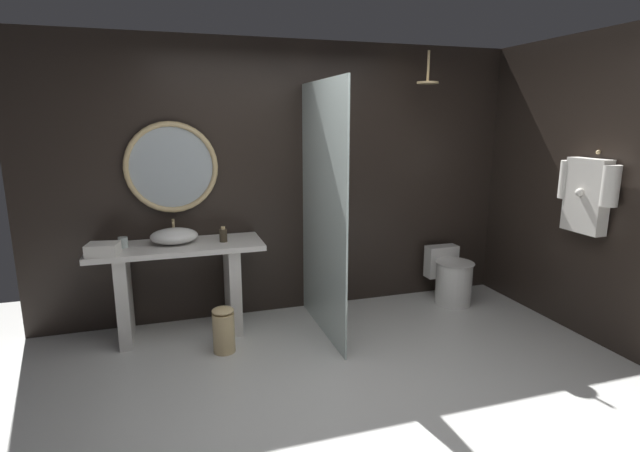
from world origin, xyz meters
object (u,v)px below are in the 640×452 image
Objects in this scene: folded_hand_towel at (103,249)px; hanging_bathrobe at (587,192)px; vessel_sink at (174,236)px; waste_bin at (224,329)px; toilet at (451,278)px; round_wall_mirror at (172,168)px; soap_dispenser at (223,235)px; rain_shower_head at (428,80)px; tumbler_cup at (123,242)px.

hanging_bathrobe is at bearing -13.27° from folded_hand_towel.
waste_bin is at bearing -56.68° from vessel_sink.
toilet is (2.73, -0.10, -0.63)m from vessel_sink.
round_wall_mirror is 1.50m from waste_bin.
vessel_sink is at bearing 123.32° from waste_bin.
waste_bin is (-0.08, -0.44, -0.69)m from soap_dispenser.
round_wall_mirror is at bearing 144.24° from soap_dispenser.
hanging_bathrobe reaches higher than waste_bin.
waste_bin is 1.15m from folded_hand_towel.
vessel_sink is 1.36× the size of rain_shower_head.
folded_hand_towel is (-0.55, -0.22, -0.02)m from vessel_sink.
rain_shower_head is 0.43× the size of hanging_bathrobe.
round_wall_mirror is 2.98m from toilet.
toilet is at bearing 119.29° from hanging_bathrobe.
waste_bin is (-2.97, 0.62, -1.09)m from hanging_bathrobe.
hanging_bathrobe is 1.24× the size of toilet.
soap_dispenser is 3.11m from hanging_bathrobe.
tumbler_cup is 0.23× the size of waste_bin.
waste_bin is at bearing 168.30° from hanging_bathrobe.
soap_dispenser is at bearing 80.05° from waste_bin.
soap_dispenser is 0.46× the size of rain_shower_head.
soap_dispenser is at bearing -8.94° from vessel_sink.
hanging_bathrobe is 1.56m from toilet.
hanging_bathrobe is at bearing -60.71° from toilet.
round_wall_mirror is 3.56m from hanging_bathrobe.
soap_dispenser is at bearing 179.23° from toilet.
hanging_bathrobe reaches higher than tumbler_cup.
round_wall_mirror reaches higher than hanging_bathrobe.
round_wall_mirror is at bearing 157.77° from hanging_bathrobe.
waste_bin is (0.32, -0.73, -1.27)m from round_wall_mirror.
round_wall_mirror is at bearing 173.37° from toilet.
tumbler_cup is 3.20m from toilet.
soap_dispenser is at bearing -35.76° from round_wall_mirror.
folded_hand_towel is at bearing -177.37° from rain_shower_head.
round_wall_mirror is at bearing 172.66° from rain_shower_head.
round_wall_mirror is (-0.39, 0.28, 0.58)m from soap_dispenser.
soap_dispenser is 0.35× the size of waste_bin.
soap_dispenser is 0.58× the size of folded_hand_towel.
hanging_bathrobe is 2.92× the size of folded_hand_towel.
vessel_sink is 0.42m from soap_dispenser.
round_wall_mirror is 3.42× the size of folded_hand_towel.
hanging_bathrobe is at bearing -11.70° from waste_bin.
folded_hand_towel is (-0.57, -0.43, -0.59)m from round_wall_mirror.
waste_bin is at bearing -18.39° from folded_hand_towel.
tumbler_cup reaches higher than toilet.
toilet is at bearing -1.60° from tumbler_cup.
rain_shower_head is (2.77, -0.07, 1.37)m from tumbler_cup.
folded_hand_towel is at bearing -171.07° from soap_dispenser.
rain_shower_head is (2.36, -0.08, 1.35)m from vessel_sink.
rain_shower_head is (1.95, -0.02, 1.35)m from soap_dispenser.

